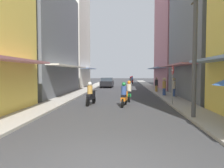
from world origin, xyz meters
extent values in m
plane|color=#38383A|center=(0.00, 21.96, 0.00)|extent=(114.21, 114.21, 0.00)
cube|color=#ADA89E|center=(-4.38, 21.96, 0.06)|extent=(1.70, 59.91, 0.12)
cube|color=#9E9991|center=(4.38, 21.96, 0.06)|extent=(1.70, 59.91, 0.12)
cube|color=#B7727F|center=(-4.73, 3.97, 2.80)|extent=(1.10, 8.94, 0.12)
cube|color=slate|center=(-8.23, 15.63, 5.33)|extent=(6.00, 11.83, 10.65)
cube|color=silver|center=(-4.73, 15.63, 2.80)|extent=(1.10, 10.64, 0.12)
cube|color=silver|center=(-8.23, 26.35, 8.54)|extent=(6.00, 8.33, 17.07)
cube|color=#8CA5CC|center=(-4.73, 26.35, 2.80)|extent=(1.10, 7.50, 0.12)
cube|color=slate|center=(8.23, 13.48, 5.79)|extent=(6.00, 9.87, 11.57)
cube|color=#B7727F|center=(4.73, 13.48, 2.80)|extent=(1.10, 8.88, 0.12)
cube|color=#B7727F|center=(8.23, 24.81, 7.65)|extent=(6.00, 11.16, 15.29)
cube|color=#8CA5CC|center=(4.73, 24.81, 2.80)|extent=(1.10, 10.05, 0.12)
cylinder|color=black|center=(-1.61, 10.00, 0.28)|extent=(0.18, 0.57, 0.56)
cylinder|color=black|center=(-1.84, 8.77, 0.28)|extent=(0.18, 0.57, 0.56)
cube|color=black|center=(-1.73, 9.33, 0.50)|extent=(0.45, 1.03, 0.24)
cube|color=black|center=(-1.77, 9.14, 0.70)|extent=(0.38, 0.60, 0.14)
cylinder|color=black|center=(-1.63, 9.87, 0.70)|extent=(0.28, 0.28, 0.45)
cylinder|color=black|center=(-1.63, 9.87, 0.95)|extent=(0.55, 0.13, 0.03)
cylinder|color=#BF8C3F|center=(-1.76, 9.19, 1.05)|extent=(0.34, 0.34, 0.55)
sphere|color=silver|center=(-1.76, 9.19, 1.45)|extent=(0.26, 0.26, 0.26)
cylinder|color=black|center=(0.85, 12.11, 0.28)|extent=(0.10, 0.56, 0.56)
cylinder|color=black|center=(0.89, 10.86, 0.28)|extent=(0.10, 0.56, 0.56)
cube|color=#197233|center=(0.88, 11.44, 0.50)|extent=(0.31, 1.01, 0.24)
cube|color=black|center=(0.88, 11.24, 0.70)|extent=(0.30, 0.57, 0.14)
cylinder|color=#197233|center=(0.86, 11.99, 0.70)|extent=(0.28, 0.28, 0.45)
cylinder|color=black|center=(0.86, 11.99, 0.95)|extent=(0.55, 0.05, 0.03)
cylinder|color=beige|center=(0.88, 11.29, 1.05)|extent=(0.34, 0.34, 0.55)
sphere|color=orange|center=(0.88, 11.29, 1.45)|extent=(0.26, 0.26, 0.26)
cylinder|color=black|center=(1.43, 29.82, 0.28)|extent=(0.09, 0.56, 0.56)
cylinder|color=black|center=(1.44, 28.57, 0.28)|extent=(0.09, 0.56, 0.56)
cube|color=silver|center=(1.43, 29.15, 0.50)|extent=(0.29, 1.00, 0.24)
cube|color=black|center=(1.44, 28.95, 0.70)|extent=(0.29, 0.56, 0.14)
cylinder|color=silver|center=(1.43, 29.70, 0.70)|extent=(0.28, 0.28, 0.45)
cylinder|color=black|center=(1.43, 29.70, 0.95)|extent=(0.55, 0.04, 0.03)
cylinder|color=#262628|center=(1.44, 29.00, 1.05)|extent=(0.34, 0.34, 0.55)
sphere|color=maroon|center=(1.44, 29.00, 1.45)|extent=(0.26, 0.26, 0.26)
cylinder|color=black|center=(0.64, 9.61, 0.28)|extent=(0.17, 0.57, 0.56)
cylinder|color=black|center=(0.43, 8.38, 0.28)|extent=(0.17, 0.57, 0.56)
cube|color=orange|center=(0.53, 8.95, 0.50)|extent=(0.44, 1.03, 0.24)
cube|color=black|center=(0.49, 8.75, 0.70)|extent=(0.37, 0.60, 0.14)
cylinder|color=orange|center=(0.62, 9.49, 0.70)|extent=(0.28, 0.28, 0.45)
cylinder|color=black|center=(0.62, 9.49, 0.95)|extent=(0.55, 0.12, 0.03)
cylinder|color=#334C8C|center=(0.50, 8.80, 1.05)|extent=(0.34, 0.34, 0.55)
sphere|color=#197233|center=(0.50, 8.80, 1.45)|extent=(0.26, 0.26, 0.26)
cylinder|color=black|center=(2.00, 36.43, 0.28)|extent=(0.17, 0.57, 0.56)
cylinder|color=black|center=(1.78, 35.20, 0.28)|extent=(0.17, 0.57, 0.56)
cube|color=red|center=(1.88, 35.77, 0.50)|extent=(0.45, 1.03, 0.24)
cube|color=black|center=(1.85, 35.57, 0.70)|extent=(0.37, 0.60, 0.14)
cylinder|color=red|center=(1.98, 36.31, 0.70)|extent=(0.28, 0.28, 0.45)
cylinder|color=black|center=(1.98, 36.31, 0.95)|extent=(0.55, 0.12, 0.03)
cylinder|color=#334C8C|center=(1.86, 35.62, 1.05)|extent=(0.34, 0.34, 0.55)
sphere|color=red|center=(1.86, 35.62, 1.45)|extent=(0.26, 0.26, 0.26)
cube|color=black|center=(-2.11, 26.88, 0.60)|extent=(1.81, 4.12, 0.70)
cube|color=#333D47|center=(-2.11, 26.73, 1.15)|extent=(1.63, 2.12, 0.60)
cylinder|color=black|center=(-2.84, 28.14, 0.32)|extent=(0.19, 0.64, 0.64)
cylinder|color=black|center=(-1.34, 28.12, 0.32)|extent=(0.19, 0.64, 0.64)
cylinder|color=black|center=(-2.87, 25.64, 0.32)|extent=(0.19, 0.64, 0.64)
cylinder|color=black|center=(-1.37, 25.62, 0.32)|extent=(0.19, 0.64, 0.64)
cylinder|color=#BF8C3F|center=(3.99, 18.75, 0.38)|extent=(0.28, 0.28, 0.77)
cylinder|color=#262628|center=(3.99, 18.75, 1.09)|extent=(0.34, 0.34, 0.65)
sphere|color=#9E7256|center=(3.99, 18.75, 1.56)|extent=(0.22, 0.22, 0.22)
cylinder|color=#334C8C|center=(4.81, 14.05, 0.39)|extent=(0.28, 0.28, 0.79)
cylinder|color=beige|center=(4.81, 14.05, 1.12)|extent=(0.34, 0.34, 0.66)
sphere|color=tan|center=(4.81, 14.05, 1.59)|extent=(0.22, 0.22, 0.22)
cone|color=#D1B77A|center=(4.81, 14.05, 1.69)|extent=(0.44, 0.44, 0.16)
cylinder|color=#334C8C|center=(4.15, 14.89, 0.38)|extent=(0.28, 0.28, 0.77)
cylinder|color=#BF8C3F|center=(4.15, 14.89, 1.09)|extent=(0.34, 0.34, 0.65)
sphere|color=tan|center=(4.15, 14.89, 1.55)|extent=(0.22, 0.22, 0.22)
cone|color=#D1B77A|center=(4.15, 14.89, 1.65)|extent=(0.44, 0.44, 0.16)
cylinder|color=#4C4C4F|center=(3.78, 5.19, 3.04)|extent=(0.20, 0.20, 6.08)
cylinder|color=#3F382D|center=(3.78, 5.19, 5.48)|extent=(0.08, 1.20, 0.08)
cylinder|color=gray|center=(3.68, 9.31, 1.30)|extent=(0.07, 0.07, 2.60)
cylinder|color=red|center=(3.68, 9.31, 2.35)|extent=(0.02, 0.60, 0.60)
cube|color=white|center=(3.68, 9.31, 2.35)|extent=(0.03, 0.40, 0.10)
camera|label=1|loc=(0.60, -4.95, 2.19)|focal=34.45mm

